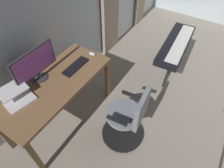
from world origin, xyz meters
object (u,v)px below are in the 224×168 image
object	(u,v)px
computer_monitor	(35,64)
desk	(56,88)
computer_keyboard	(76,66)
computer_mouse	(92,54)
piano_keyboard	(176,45)
laptop	(17,97)
office_chair	(128,119)

from	to	relation	value
computer_monitor	desk	bearing A→B (deg)	99.19
computer_monitor	computer_keyboard	xyz separation A→B (m)	(-0.39, 0.24, -0.22)
computer_monitor	computer_keyboard	bearing A→B (deg)	148.32
computer_monitor	computer_mouse	world-z (taller)	computer_monitor
desk	computer_mouse	xyz separation A→B (m)	(-0.67, 0.07, 0.12)
piano_keyboard	computer_mouse	bearing A→B (deg)	-50.38
computer_keyboard	computer_monitor	bearing A→B (deg)	-31.68
laptop	piano_keyboard	world-z (taller)	laptop
desk	office_chair	xyz separation A→B (m)	(-0.22, 0.91, -0.22)
laptop	piano_keyboard	size ratio (longest dim) A/B	0.31
computer_keyboard	laptop	size ratio (longest dim) A/B	1.11
office_chair	laptop	bearing A→B (deg)	114.59
desk	computer_mouse	size ratio (longest dim) A/B	14.95
laptop	piano_keyboard	distance (m)	2.23
computer_monitor	office_chair	bearing A→B (deg)	102.98
office_chair	piano_keyboard	bearing A→B (deg)	-8.50
computer_monitor	computer_mouse	distance (m)	0.78
computer_monitor	laptop	xyz separation A→B (m)	(0.37, 0.06, -0.18)
laptop	computer_monitor	bearing A→B (deg)	-161.10
computer_mouse	piano_keyboard	world-z (taller)	piano_keyboard
office_chair	computer_monitor	distance (m)	1.26
office_chair	computer_monitor	world-z (taller)	computer_monitor
computer_mouse	piano_keyboard	bearing A→B (deg)	133.91
office_chair	computer_monitor	bearing A→B (deg)	96.93
computer_mouse	piano_keyboard	xyz separation A→B (m)	(-0.86, 0.90, -0.04)
laptop	desk	bearing A→B (deg)	170.00
desk	computer_keyboard	size ratio (longest dim) A/B	3.82
desk	laptop	world-z (taller)	laptop
laptop	piano_keyboard	xyz separation A→B (m)	(-1.94, 1.11, -0.07)
computer_keyboard	computer_mouse	bearing A→B (deg)	174.41
desk	computer_mouse	world-z (taller)	computer_mouse
computer_monitor	computer_mouse	size ratio (longest dim) A/B	5.76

